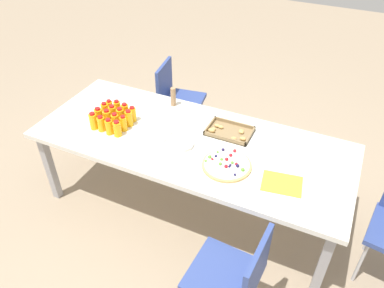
% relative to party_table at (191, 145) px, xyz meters
% --- Properties ---
extents(ground_plane, '(12.00, 12.00, 0.00)m').
position_rel_party_table_xyz_m(ground_plane, '(0.00, 0.00, -0.67)').
color(ground_plane, gray).
extents(party_table, '(2.41, 0.97, 0.72)m').
position_rel_party_table_xyz_m(party_table, '(0.00, 0.00, 0.00)').
color(party_table, silver).
rests_on(party_table, ground_plane).
extents(chair_far_left, '(0.45, 0.45, 0.83)m').
position_rel_party_table_xyz_m(chair_far_left, '(-0.56, 0.85, -0.17)').
color(chair_far_left, '#33478C').
rests_on(chair_far_left, ground_plane).
extents(chair_near_right, '(0.42, 0.42, 0.83)m').
position_rel_party_table_xyz_m(chair_near_right, '(0.66, -0.81, -0.17)').
color(chair_near_right, '#33478C').
rests_on(chair_near_right, ground_plane).
extents(juice_bottle_0, '(0.06, 0.06, 0.14)m').
position_rel_party_table_xyz_m(juice_bottle_0, '(-0.74, -0.19, 0.12)').
color(juice_bottle_0, '#FAAC14').
rests_on(juice_bottle_0, party_table).
extents(juice_bottle_1, '(0.06, 0.06, 0.13)m').
position_rel_party_table_xyz_m(juice_bottle_1, '(-0.67, -0.19, 0.12)').
color(juice_bottle_1, '#F9AD14').
rests_on(juice_bottle_1, party_table).
extents(juice_bottle_2, '(0.06, 0.06, 0.13)m').
position_rel_party_table_xyz_m(juice_bottle_2, '(-0.59, -0.20, 0.12)').
color(juice_bottle_2, '#F9AB14').
rests_on(juice_bottle_2, party_table).
extents(juice_bottle_3, '(0.06, 0.06, 0.13)m').
position_rel_party_table_xyz_m(juice_bottle_3, '(-0.52, -0.19, 0.12)').
color(juice_bottle_3, '#F9AC14').
rests_on(juice_bottle_3, party_table).
extents(juice_bottle_4, '(0.06, 0.06, 0.15)m').
position_rel_party_table_xyz_m(juice_bottle_4, '(-0.75, -0.12, 0.12)').
color(juice_bottle_4, '#F9AE14').
rests_on(juice_bottle_4, party_table).
extents(juice_bottle_5, '(0.06, 0.06, 0.15)m').
position_rel_party_table_xyz_m(juice_bottle_5, '(-0.66, -0.12, 0.12)').
color(juice_bottle_5, '#FAAD14').
rests_on(juice_bottle_5, party_table).
extents(juice_bottle_6, '(0.06, 0.06, 0.14)m').
position_rel_party_table_xyz_m(juice_bottle_6, '(-0.59, -0.12, 0.12)').
color(juice_bottle_6, '#FAAC14').
rests_on(juice_bottle_6, party_table).
extents(juice_bottle_7, '(0.05, 0.05, 0.13)m').
position_rel_party_table_xyz_m(juice_bottle_7, '(-0.52, -0.11, 0.12)').
color(juice_bottle_7, '#F9AC14').
rests_on(juice_bottle_7, party_table).
extents(juice_bottle_8, '(0.06, 0.06, 0.15)m').
position_rel_party_table_xyz_m(juice_bottle_8, '(-0.74, -0.04, 0.12)').
color(juice_bottle_8, '#F9AD14').
rests_on(juice_bottle_8, party_table).
extents(juice_bottle_9, '(0.06, 0.06, 0.15)m').
position_rel_party_table_xyz_m(juice_bottle_9, '(-0.67, -0.04, 0.12)').
color(juice_bottle_9, '#F9AD14').
rests_on(juice_bottle_9, party_table).
extents(juice_bottle_10, '(0.06, 0.06, 0.14)m').
position_rel_party_table_xyz_m(juice_bottle_10, '(-0.60, -0.04, 0.12)').
color(juice_bottle_10, '#FAAE14').
rests_on(juice_bottle_10, party_table).
extents(juice_bottle_11, '(0.06, 0.06, 0.14)m').
position_rel_party_table_xyz_m(juice_bottle_11, '(-0.52, -0.04, 0.12)').
color(juice_bottle_11, '#F9AC14').
rests_on(juice_bottle_11, party_table).
extents(juice_bottle_12, '(0.05, 0.05, 0.13)m').
position_rel_party_table_xyz_m(juice_bottle_12, '(-0.75, 0.03, 0.12)').
color(juice_bottle_12, '#F9AC14').
rests_on(juice_bottle_12, party_table).
extents(juice_bottle_13, '(0.06, 0.06, 0.15)m').
position_rel_party_table_xyz_m(juice_bottle_13, '(-0.67, 0.04, 0.12)').
color(juice_bottle_13, '#F9AD14').
rests_on(juice_bottle_13, party_table).
extents(juice_bottle_14, '(0.06, 0.06, 0.14)m').
position_rel_party_table_xyz_m(juice_bottle_14, '(-0.60, 0.03, 0.12)').
color(juice_bottle_14, '#F9AF14').
rests_on(juice_bottle_14, party_table).
extents(juice_bottle_15, '(0.05, 0.05, 0.13)m').
position_rel_party_table_xyz_m(juice_bottle_15, '(-0.53, 0.03, 0.12)').
color(juice_bottle_15, '#F9AE14').
rests_on(juice_bottle_15, party_table).
extents(fruit_pizza, '(0.34, 0.34, 0.05)m').
position_rel_party_table_xyz_m(fruit_pizza, '(0.36, -0.17, 0.07)').
color(fruit_pizza, tan).
rests_on(fruit_pizza, party_table).
extents(snack_tray, '(0.34, 0.23, 0.04)m').
position_rel_party_table_xyz_m(snack_tray, '(0.23, 0.20, 0.07)').
color(snack_tray, olive).
rests_on(snack_tray, party_table).
extents(plate_stack, '(0.18, 0.18, 0.02)m').
position_rel_party_table_xyz_m(plate_stack, '(-0.03, -0.09, 0.07)').
color(plate_stack, silver).
rests_on(plate_stack, party_table).
extents(napkin_stack, '(0.15, 0.15, 0.01)m').
position_rel_party_table_xyz_m(napkin_stack, '(-0.24, -0.05, 0.06)').
color(napkin_stack, white).
rests_on(napkin_stack, party_table).
extents(cardboard_tube, '(0.04, 0.04, 0.17)m').
position_rel_party_table_xyz_m(cardboard_tube, '(-0.34, 0.37, 0.14)').
color(cardboard_tube, '#9E7A56').
rests_on(cardboard_tube, party_table).
extents(paper_folder, '(0.29, 0.24, 0.01)m').
position_rel_party_table_xyz_m(paper_folder, '(0.75, -0.18, 0.06)').
color(paper_folder, yellow).
rests_on(paper_folder, party_table).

